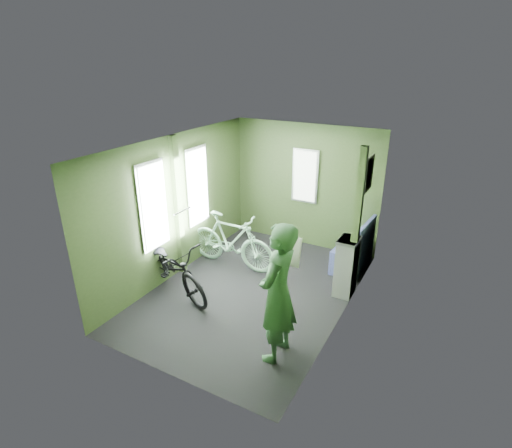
{
  "coord_description": "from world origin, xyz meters",
  "views": [
    {
      "loc": [
        2.59,
        -4.64,
        3.4
      ],
      "look_at": [
        0.0,
        0.1,
        1.1
      ],
      "focal_mm": 28.0,
      "sensor_mm": 36.0,
      "label": 1
    }
  ],
  "objects": [
    {
      "name": "waste_box",
      "position": [
        1.26,
        0.63,
        0.46
      ],
      "size": [
        0.27,
        0.38,
        0.92
      ],
      "primitive_type": "cube",
      "color": "slate",
      "rests_on": "ground"
    },
    {
      "name": "bicycle_black",
      "position": [
        -1.04,
        -0.61,
        0.0
      ],
      "size": [
        1.89,
        1.33,
        1.0
      ],
      "primitive_type": "imported",
      "rotation": [
        0.0,
        -0.18,
        1.2
      ],
      "color": "black",
      "rests_on": "ground"
    },
    {
      "name": "bicycle_mint",
      "position": [
        -0.71,
        0.52,
        0.0
      ],
      "size": [
        1.64,
        0.54,
        1.01
      ],
      "primitive_type": "imported",
      "rotation": [
        0.0,
        -0.06,
        1.56
      ],
      "color": "#90CEA7",
      "rests_on": "ground"
    },
    {
      "name": "room",
      "position": [
        -0.04,
        0.04,
        1.44
      ],
      "size": [
        4.0,
        4.02,
        2.31
      ],
      "color": "black",
      "rests_on": "ground"
    },
    {
      "name": "bench_seat",
      "position": [
        1.14,
        1.45,
        0.26
      ],
      "size": [
        0.52,
        0.88,
        0.89
      ],
      "rotation": [
        0.0,
        0.0,
        -0.06
      ],
      "color": "navy",
      "rests_on": "ground"
    },
    {
      "name": "passenger",
      "position": [
        0.94,
        -1.1,
        0.87
      ],
      "size": [
        0.42,
        0.67,
        1.75
      ],
      "rotation": [
        0.0,
        0.0,
        -1.56
      ],
      "color": "#34603C",
      "rests_on": "ground"
    }
  ]
}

